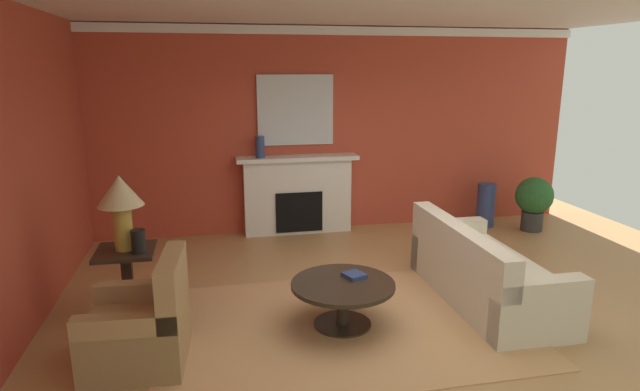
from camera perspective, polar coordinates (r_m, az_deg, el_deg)
ground_plane at (r=5.70m, az=8.30°, el=-11.96°), size 9.18×9.18×0.00m
wall_fireplace at (r=8.10m, az=1.32°, el=7.07°), size 7.66×0.12×3.04m
wall_window at (r=5.48m, az=-30.36°, el=1.99°), size 0.12×6.52×3.04m
ceiling_panel at (r=5.46m, az=8.33°, el=20.04°), size 7.66×6.52×0.06m
crown_moulding at (r=7.98m, az=1.51°, el=17.33°), size 7.66×0.08×0.12m
area_rug at (r=5.32m, az=2.44°, el=-13.76°), size 3.48×2.37×0.01m
fireplace at (r=7.95m, az=-2.42°, el=-0.12°), size 1.80×0.35×1.18m
mantel_mirror at (r=7.87m, az=-2.66°, el=9.17°), size 1.12×0.04×1.02m
sofa at (r=5.98m, az=17.12°, el=-8.08°), size 0.91×2.11×0.85m
armchair_near_window at (r=4.83m, az=-18.66°, el=-13.52°), size 0.86×0.86×0.95m
coffee_table at (r=5.17m, az=2.47°, el=-10.52°), size 1.00×1.00×0.45m
side_table at (r=5.69m, az=-20.00°, el=-8.35°), size 0.56×0.56×0.70m
table_lamp at (r=5.45m, az=-20.70°, el=-0.26°), size 0.44×0.44×0.75m
vase_tall_corner at (r=8.70m, az=17.42°, el=-0.99°), size 0.28×0.28×0.69m
vase_mantel_left at (r=7.69m, az=-6.48°, el=5.21°), size 0.13×0.13×0.31m
vase_on_side_table at (r=5.42m, az=-18.95°, el=-4.69°), size 0.14×0.14×0.23m
book_red_cover at (r=5.25m, az=3.70°, el=-8.56°), size 0.24×0.25×0.04m
potted_plant at (r=8.69m, az=22.05°, el=-0.38°), size 0.56×0.56×0.83m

